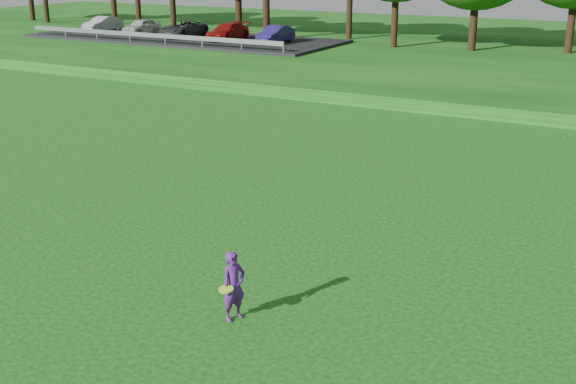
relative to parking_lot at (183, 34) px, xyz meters
The scene contains 5 objects.
ground 40.59m from the parking_lot, 53.95° to the right, with size 140.00×140.00×0.00m, color #0D3E0C.
berm 23.92m from the parking_lot, ahead, with size 130.00×30.00×0.60m, color #0D3E0C.
walking_path 27.12m from the parking_lot, 28.21° to the right, with size 130.00×1.60×0.04m, color gray.
parking_lot is the anchor object (origin of this frame).
woman 42.97m from the parking_lot, 52.04° to the right, with size 0.50×0.72×1.41m.
Camera 1 is at (9.58, -11.67, 6.84)m, focal length 45.00 mm.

